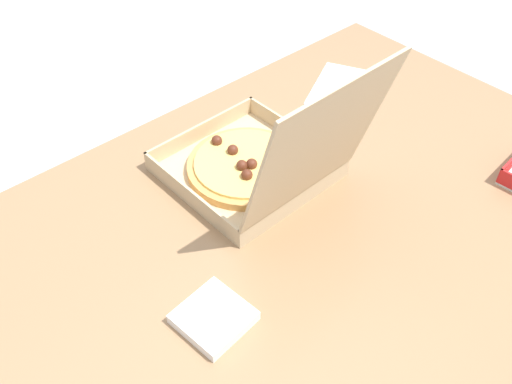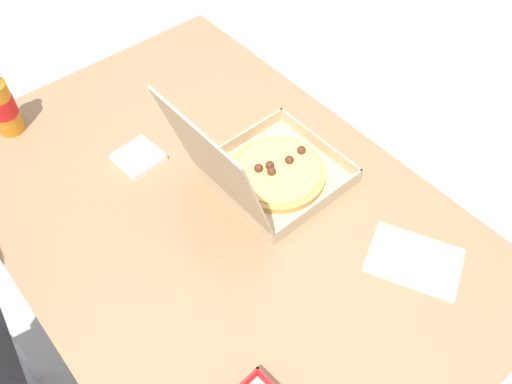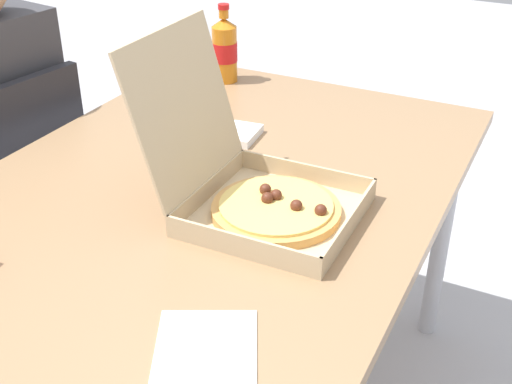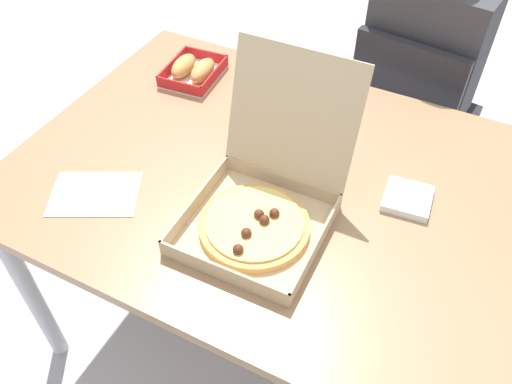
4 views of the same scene
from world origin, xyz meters
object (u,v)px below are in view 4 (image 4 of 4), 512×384
object	(u,v)px
pizza_box_open	(262,205)
paper_menu	(95,194)
chair	(407,117)
napkin_pile	(407,199)
diner_person	(426,60)
bread_side_box	(193,70)

from	to	relation	value
pizza_box_open	paper_menu	distance (m)	0.42
chair	napkin_pile	distance (m)	0.72
chair	diner_person	distance (m)	0.21
chair	bread_side_box	distance (m)	0.79
pizza_box_open	paper_menu	bearing A→B (deg)	-164.20
bread_side_box	paper_menu	size ratio (longest dim) A/B	0.96
bread_side_box	diner_person	bearing A→B (deg)	38.91
diner_person	pizza_box_open	bearing A→B (deg)	-99.96
pizza_box_open	napkin_pile	world-z (taller)	pizza_box_open
chair	napkin_pile	bearing A→B (deg)	-78.59
paper_menu	napkin_pile	distance (m)	0.76
pizza_box_open	diner_person	bearing A→B (deg)	80.04
bread_side_box	napkin_pile	size ratio (longest dim) A/B	1.83
diner_person	paper_menu	distance (m)	1.18
diner_person	pizza_box_open	xyz separation A→B (m)	(-0.16, -0.92, 0.09)
bread_side_box	napkin_pile	world-z (taller)	bread_side_box
paper_menu	napkin_pile	world-z (taller)	napkin_pile
chair	pizza_box_open	xyz separation A→B (m)	(-0.15, -0.86, 0.30)
chair	bread_side_box	xyz separation A→B (m)	(-0.60, -0.44, 0.27)
chair	bread_side_box	size ratio (longest dim) A/B	4.12
bread_side_box	paper_menu	bearing A→B (deg)	-84.63
paper_menu	napkin_pile	xyz separation A→B (m)	(0.68, 0.32, 0.01)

